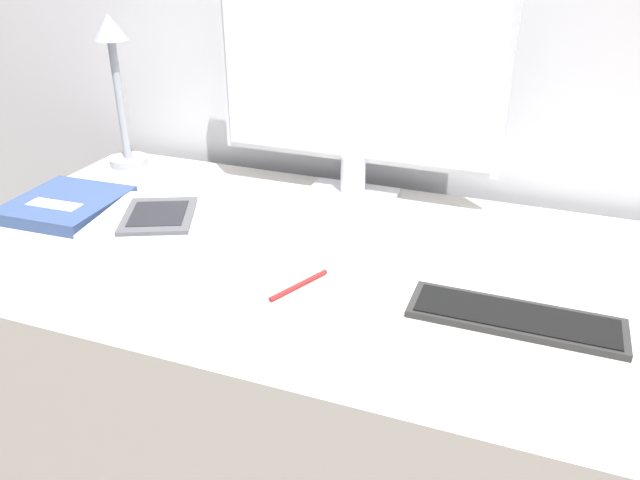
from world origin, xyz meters
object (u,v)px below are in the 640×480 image
ereader (159,215)px  notebook (66,205)px  desk_lamp (116,77)px  pen (298,286)px  laptop (170,223)px  monitor (356,78)px  keyboard (515,318)px

ereader → notebook: (-0.24, 0.01, -0.02)m
desk_lamp → pen: 0.81m
ereader → pen: ereader is taller
laptop → pen: (0.34, -0.12, -0.01)m
monitor → keyboard: 0.62m
laptop → notebook: size_ratio=1.39×
laptop → ereader: (-0.02, -0.01, 0.02)m
laptop → keyboard: bearing=-7.9°
monitor → keyboard: monitor is taller
monitor → ereader: 0.51m
monitor → desk_lamp: bearing=-179.2°
desk_lamp → notebook: bearing=-80.3°
ereader → desk_lamp: 0.47m
monitor → desk_lamp: monitor is taller
keyboard → desk_lamp: 1.11m
keyboard → pen: bearing=-175.8°
keyboard → ereader: ereader is taller
monitor → ereader: size_ratio=3.00×
keyboard → notebook: bearing=174.3°
keyboard → pen: (-0.36, -0.03, -0.00)m
desk_lamp → monitor: bearing=0.8°
monitor → ereader: bearing=-136.0°
pen → notebook: bearing=168.4°
desk_lamp → pen: size_ratio=3.02×
ereader → notebook: 0.24m
laptop → desk_lamp: 0.48m
desk_lamp → ereader: bearing=-45.7°
monitor → desk_lamp: size_ratio=1.70×
laptop → desk_lamp: (-0.31, 0.30, 0.22)m
monitor → ereader: (-0.32, -0.31, -0.24)m
ereader → desk_lamp: bearing=134.3°
laptop → ereader: bearing=-164.2°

